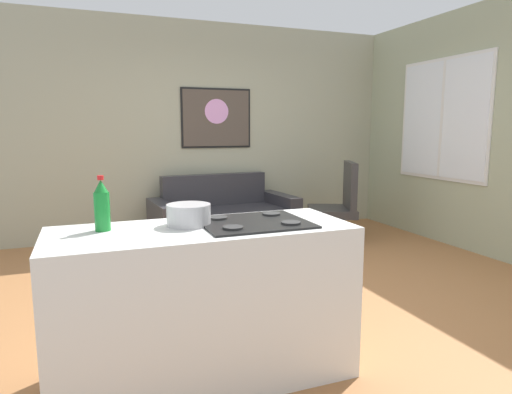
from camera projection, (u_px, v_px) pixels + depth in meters
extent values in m
cube|color=#AB6F40|center=(279.00, 292.00, 3.97)|extent=(6.40, 6.40, 0.04)
cube|color=#A8A88D|center=(206.00, 130.00, 5.99)|extent=(6.40, 0.05, 2.80)
cube|color=#A3AB8A|center=(485.00, 130.00, 4.96)|extent=(0.05, 6.40, 2.80)
cube|color=#302F34|center=(225.00, 225.00, 5.68)|extent=(1.49, 0.99, 0.41)
cube|color=#302F34|center=(214.00, 190.00, 5.93)|extent=(1.43, 0.28, 0.41)
cube|color=#302F34|center=(162.00, 225.00, 5.32)|extent=(0.25, 0.89, 0.55)
cube|color=#302F34|center=(280.00, 214.00, 6.01)|extent=(0.25, 0.89, 0.55)
cube|color=silver|center=(258.00, 224.00, 4.72)|extent=(1.04, 0.54, 0.02)
cylinder|color=#232326|center=(222.00, 253.00, 4.38)|extent=(0.03, 0.03, 0.41)
cylinder|color=#232326|center=(307.00, 245.00, 4.71)|extent=(0.03, 0.03, 0.41)
cylinder|color=#232326|center=(210.00, 243.00, 4.80)|extent=(0.03, 0.03, 0.41)
cylinder|color=#232326|center=(289.00, 235.00, 5.13)|extent=(0.03, 0.03, 0.41)
cylinder|color=black|center=(331.00, 238.00, 5.77)|extent=(0.42, 0.42, 0.04)
cylinder|color=black|center=(331.00, 224.00, 5.74)|extent=(0.06, 0.06, 0.33)
cube|color=#323031|center=(332.00, 212.00, 5.72)|extent=(0.76, 0.78, 0.10)
cube|color=#323031|center=(350.00, 185.00, 5.66)|extent=(0.31, 0.58, 0.59)
cube|color=white|center=(205.00, 304.00, 2.52)|extent=(1.65, 0.65, 0.88)
cube|color=black|center=(254.00, 222.00, 2.56)|extent=(0.60, 0.52, 0.01)
cylinder|color=#2D2D2D|center=(233.00, 228.00, 2.36)|extent=(0.11, 0.11, 0.01)
cylinder|color=#2D2D2D|center=(291.00, 223.00, 2.48)|extent=(0.11, 0.11, 0.01)
cylinder|color=#2D2D2D|center=(218.00, 218.00, 2.62)|extent=(0.11, 0.11, 0.01)
cylinder|color=#2D2D2D|center=(271.00, 214.00, 2.74)|extent=(0.11, 0.11, 0.01)
cylinder|color=#1B8830|center=(102.00, 211.00, 2.36)|extent=(0.08, 0.08, 0.21)
cone|color=#1B8830|center=(101.00, 186.00, 2.34)|extent=(0.07, 0.07, 0.06)
cylinder|color=red|center=(100.00, 178.00, 2.33)|extent=(0.03, 0.03, 0.02)
cylinder|color=silver|center=(189.00, 224.00, 2.50)|extent=(0.14, 0.14, 0.01)
cylinder|color=silver|center=(189.00, 215.00, 2.49)|extent=(0.25, 0.25, 0.12)
cube|color=black|center=(216.00, 118.00, 5.98)|extent=(0.96, 0.01, 0.79)
cube|color=brown|center=(216.00, 118.00, 5.97)|extent=(0.91, 0.02, 0.74)
cylinder|color=#E89EDF|center=(217.00, 111.00, 5.94)|extent=(0.33, 0.01, 0.33)
cube|color=silver|center=(443.00, 119.00, 5.48)|extent=(0.02, 1.45, 1.48)
cube|color=white|center=(442.00, 119.00, 5.48)|extent=(0.01, 1.37, 1.40)
cube|color=silver|center=(442.00, 119.00, 5.47)|extent=(0.01, 0.04, 1.40)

